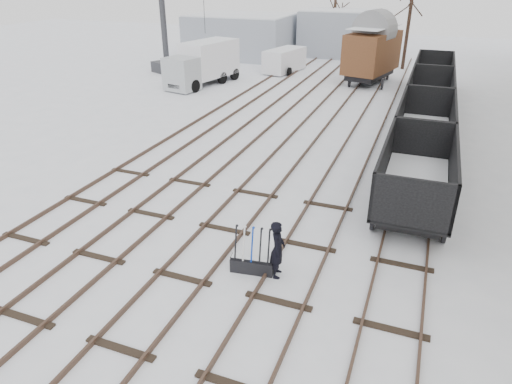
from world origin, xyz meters
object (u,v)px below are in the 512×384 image
ground_frame (252,263)px  worker (278,249)px  box_van_wagon (372,51)px  crane (166,40)px  freight_wagon_a (415,185)px  lorry (203,63)px  panel_van (284,60)px

ground_frame → worker: (0.75, 0.10, 0.62)m
box_van_wagon → crane: crane is taller
crane → worker: bearing=-28.4°
freight_wagon_a → lorry: bearing=136.7°
box_van_wagon → panel_van: size_ratio=1.28×
freight_wagon_a → box_van_wagon: (-4.69, 20.90, 1.50)m
freight_wagon_a → crane: bearing=138.8°
ground_frame → crane: (-17.81, 25.09, 2.40)m
worker → crane: bearing=24.2°
ground_frame → crane: 30.87m
freight_wagon_a → lorry: size_ratio=0.87×
box_van_wagon → freight_wagon_a: bearing=-63.8°
crane → box_van_wagon: bearing=30.5°
box_van_wagon → crane: bearing=-161.0°
crane → lorry: bearing=-8.4°
worker → lorry: bearing=19.3°
panel_van → box_van_wagon: bearing=-0.8°
crane → freight_wagon_a: bearing=-16.2°
worker → freight_wagon_a: size_ratio=0.28×
panel_van → crane: bearing=-148.4°
lorry → panel_van: 8.19m
box_van_wagon → crane: 17.39m
lorry → box_van_wagon: bearing=35.3°
worker → crane: crane is taller
worker → panel_van: size_ratio=0.38×
box_van_wagon → worker: bearing=-73.8°
worker → freight_wagon_a: 6.71m
panel_van → freight_wagon_a: bearing=-49.3°
worker → lorry: (-13.29, 21.52, 0.75)m
ground_frame → panel_van: bearing=98.3°
freight_wagon_a → panel_van: size_ratio=1.33×
box_van_wagon → lorry: bearing=-143.4°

